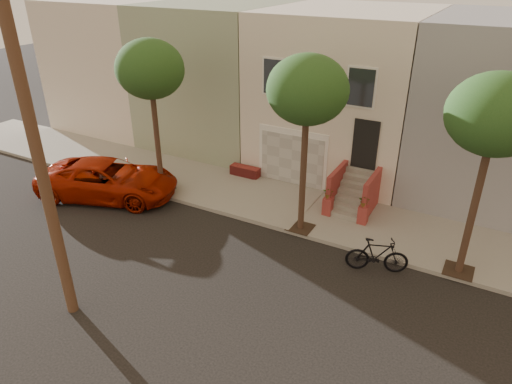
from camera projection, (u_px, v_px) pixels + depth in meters
The scene contains 8 objects.
ground at pixel (221, 280), 14.46m from camera, with size 90.00×90.00×0.00m, color black.
sidewalk at pixel (292, 207), 18.61m from camera, with size 40.00×3.70×0.15m, color gray.
house_row at pixel (347, 88), 21.56m from camera, with size 33.10×11.70×7.00m.
tree_left at pixel (150, 70), 17.50m from camera, with size 2.70×2.57×6.30m.
tree_mid at pixel (307, 91), 14.71m from camera, with size 2.70×2.57×6.30m.
tree_right at pixel (496, 116), 12.34m from camera, with size 2.70×2.57×6.30m.
pickup_truck at pixel (108, 179), 19.23m from camera, with size 2.64×5.73×1.59m, color #921400.
motorcycle at pixel (377, 255), 14.64m from camera, with size 0.56×1.98×1.19m, color black.
Camera 1 is at (6.59, -9.67, 9.00)m, focal length 32.23 mm.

